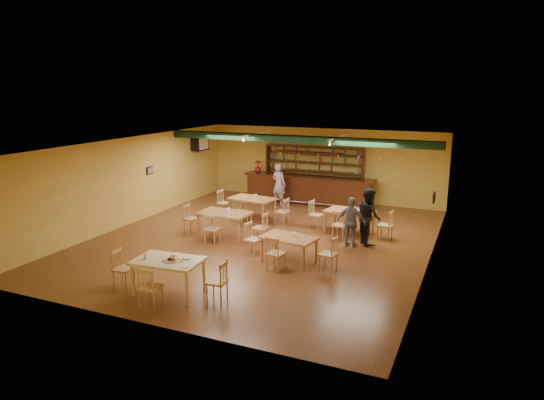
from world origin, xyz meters
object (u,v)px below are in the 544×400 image
at_px(dining_table_b, 349,222).
at_px(patron_bar, 279,185).
at_px(dining_table_a, 252,209).
at_px(near_table, 169,277).
at_px(dining_table_c, 225,225).
at_px(bar_counter, 308,190).
at_px(patron_right_a, 369,216).
at_px(dining_table_d, 289,250).

height_order(dining_table_b, patron_bar, patron_bar).
bearing_deg(dining_table_a, patron_bar, 96.11).
relative_size(dining_table_a, near_table, 1.03).
xyz_separation_m(dining_table_b, dining_table_c, (-3.53, -1.94, 0.02)).
bearing_deg(bar_counter, dining_table_b, -52.69).
height_order(dining_table_a, patron_bar, patron_bar).
bearing_deg(near_table, dining_table_a, 94.33).
bearing_deg(dining_table_c, bar_counter, 81.91).
xyz_separation_m(near_table, patron_right_a, (3.40, 5.50, 0.45)).
bearing_deg(patron_right_a, dining_table_d, 114.90).
height_order(bar_counter, patron_right_a, patron_right_a).
height_order(bar_counter, near_table, bar_counter).
bearing_deg(dining_table_d, patron_right_a, 65.72).
bearing_deg(dining_table_c, patron_right_a, 16.36).
xyz_separation_m(near_table, patron_bar, (-0.97, 8.90, 0.44)).
bearing_deg(patron_bar, dining_table_c, 104.20).
relative_size(near_table, patron_right_a, 0.89).
distance_m(dining_table_c, patron_bar, 4.57).
xyz_separation_m(patron_bar, patron_right_a, (4.37, -3.40, 0.01)).
bearing_deg(dining_table_a, dining_table_d, -43.59).
relative_size(bar_counter, dining_table_b, 3.57).
distance_m(dining_table_b, dining_table_d, 3.38).
relative_size(near_table, patron_bar, 0.90).
relative_size(dining_table_d, patron_right_a, 0.84).
bearing_deg(bar_counter, patron_bar, -139.31).
distance_m(bar_counter, patron_bar, 1.30).
bearing_deg(dining_table_b, patron_bar, 152.25).
bearing_deg(patron_right_a, bar_counter, 6.75).
bearing_deg(patron_right_a, dining_table_a, 44.11).
xyz_separation_m(bar_counter, dining_table_a, (-1.03, -3.14, -0.17)).
xyz_separation_m(dining_table_d, patron_bar, (-2.77, 5.88, 0.49)).
relative_size(bar_counter, dining_table_d, 3.73).
height_order(dining_table_c, near_table, near_table).
height_order(near_table, patron_right_a, patron_right_a).
xyz_separation_m(dining_table_b, patron_bar, (-3.57, 2.60, 0.47)).
height_order(dining_table_d, near_table, near_table).
bearing_deg(near_table, patron_right_a, 53.56).
distance_m(dining_table_a, patron_right_a, 4.60).
relative_size(bar_counter, patron_bar, 3.17).
relative_size(bar_counter, patron_right_a, 3.14).
bearing_deg(dining_table_b, bar_counter, 135.65).
height_order(dining_table_a, near_table, near_table).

